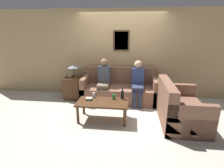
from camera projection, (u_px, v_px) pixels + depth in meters
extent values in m
plane|color=beige|center=(118.00, 107.00, 4.71)|extent=(16.00, 16.00, 0.00)
cube|color=tan|center=(121.00, 54.00, 5.29)|extent=(9.00, 0.06, 2.60)
cube|color=#4C3823|center=(121.00, 41.00, 5.13)|extent=(0.48, 0.02, 0.60)
cube|color=silver|center=(121.00, 41.00, 5.13)|extent=(0.40, 0.01, 0.52)
cube|color=brown|center=(119.00, 94.00, 5.11)|extent=(2.13, 0.91, 0.44)
cube|color=brown|center=(120.00, 75.00, 5.30)|extent=(2.13, 0.20, 0.49)
cube|color=brown|center=(86.00, 88.00, 5.18)|extent=(0.14, 0.91, 0.71)
cube|color=brown|center=(154.00, 91.00, 4.95)|extent=(0.14, 0.91, 0.71)
cube|color=brown|center=(181.00, 113.00, 3.90)|extent=(0.91, 1.39, 0.44)
cube|color=brown|center=(167.00, 93.00, 3.80)|extent=(0.20, 1.39, 0.49)
cube|color=brown|center=(191.00, 122.00, 3.26)|extent=(0.91, 0.14, 0.71)
cube|color=brown|center=(175.00, 97.00, 4.45)|extent=(0.91, 0.14, 0.71)
cube|color=#4C2D19|center=(102.00, 102.00, 3.95)|extent=(1.15, 0.59, 0.04)
cylinder|color=#4C2D19|center=(78.00, 115.00, 3.85)|extent=(0.06, 0.06, 0.41)
cylinder|color=#4C2D19|center=(124.00, 118.00, 3.73)|extent=(0.06, 0.06, 0.41)
cylinder|color=#4C2D19|center=(84.00, 106.00, 4.30)|extent=(0.06, 0.06, 0.41)
cylinder|color=#4C2D19|center=(125.00, 108.00, 4.18)|extent=(0.06, 0.06, 0.41)
cube|color=#4C2D19|center=(73.00, 88.00, 5.28)|extent=(0.48, 0.48, 0.66)
cylinder|color=#262628|center=(74.00, 72.00, 5.13)|extent=(0.02, 0.02, 0.32)
cone|color=slate|center=(74.00, 66.00, 5.07)|extent=(0.38, 0.38, 0.10)
cube|color=beige|center=(70.00, 77.00, 5.16)|extent=(0.13, 0.10, 0.02)
cube|color=red|center=(70.00, 77.00, 5.16)|extent=(0.12, 0.10, 0.02)
cube|color=beige|center=(70.00, 76.00, 5.15)|extent=(0.10, 0.08, 0.02)
cylinder|color=black|center=(122.00, 95.00, 4.08)|extent=(0.07, 0.07, 0.19)
cylinder|color=black|center=(122.00, 89.00, 4.04)|extent=(0.03, 0.03, 0.08)
cylinder|color=silver|center=(94.00, 95.00, 4.19)|extent=(0.07, 0.07, 0.11)
cube|color=#237547|center=(89.00, 99.00, 4.05)|extent=(0.17, 0.11, 0.02)
cube|color=beige|center=(89.00, 98.00, 4.04)|extent=(0.15, 0.11, 0.02)
cylinder|color=#197A38|center=(114.00, 97.00, 4.07)|extent=(0.07, 0.07, 0.12)
cube|color=#756651|center=(103.00, 86.00, 4.91)|extent=(0.31, 0.41, 0.14)
cylinder|color=#756651|center=(99.00, 98.00, 4.80)|extent=(0.11, 0.11, 0.44)
cylinder|color=#756651|center=(105.00, 98.00, 4.78)|extent=(0.11, 0.11, 0.44)
cube|color=#474C56|center=(104.00, 75.00, 5.02)|extent=(0.34, 0.22, 0.55)
sphere|color=#8C664C|center=(104.00, 62.00, 4.91)|extent=(0.20, 0.20, 0.20)
cube|color=#2D334C|center=(137.00, 88.00, 4.76)|extent=(0.31, 0.49, 0.14)
cylinder|color=#2D334C|center=(134.00, 100.00, 4.61)|extent=(0.11, 0.11, 0.44)
cylinder|color=#2D334C|center=(140.00, 101.00, 4.59)|extent=(0.11, 0.11, 0.44)
cube|color=#33477A|center=(138.00, 77.00, 4.92)|extent=(0.34, 0.22, 0.50)
sphere|color=tan|center=(138.00, 65.00, 4.82)|extent=(0.22, 0.22, 0.22)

